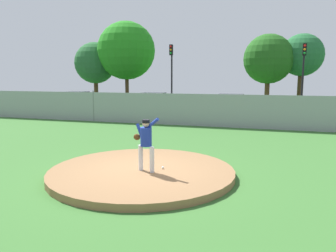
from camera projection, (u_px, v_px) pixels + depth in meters
name	position (u px, v px, depth m)	size (l,w,h in m)	color
ground_plane	(190.00, 139.00, 15.20)	(80.00, 80.00, 0.00)	#386B2D
asphalt_strip	(219.00, 117.00, 23.21)	(44.00, 7.00, 0.01)	#2B2B2D
pitchers_mound	(142.00, 172.00, 9.53)	(5.38, 5.38, 0.20)	olive
pitcher_youth	(146.00, 140.00, 9.14)	(0.82, 0.32, 1.56)	silver
baseball	(163.00, 168.00, 9.50)	(0.07, 0.07, 0.07)	white
chainlink_fence	(207.00, 110.00, 18.83)	(37.18, 0.07, 1.98)	gray
parked_car_silver	(72.00, 103.00, 26.16)	(2.17, 4.83, 1.67)	#B7BABF
parked_car_burgundy	(151.00, 105.00, 24.38)	(2.12, 4.88, 1.67)	maroon
parked_car_teal	(230.00, 107.00, 22.56)	(1.93, 4.21, 1.66)	#146066
traffic_cone_orange	(265.00, 113.00, 23.36)	(0.40, 0.40, 0.55)	orange
traffic_light_near	(171.00, 66.00, 28.23)	(0.28, 0.46, 5.61)	black
traffic_light_far	(303.00, 67.00, 24.65)	(0.28, 0.46, 5.34)	black
tree_slender_far	(95.00, 63.00, 33.80)	(4.24, 4.24, 6.42)	#4C331E
tree_leaning_west	(126.00, 51.00, 32.64)	(5.77, 5.77, 8.35)	#4C331E
tree_tall_centre	(268.00, 59.00, 30.21)	(4.58, 4.58, 6.80)	#4C331E
tree_broad_left	(302.00, 56.00, 30.14)	(3.90, 3.90, 6.82)	#4C331E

